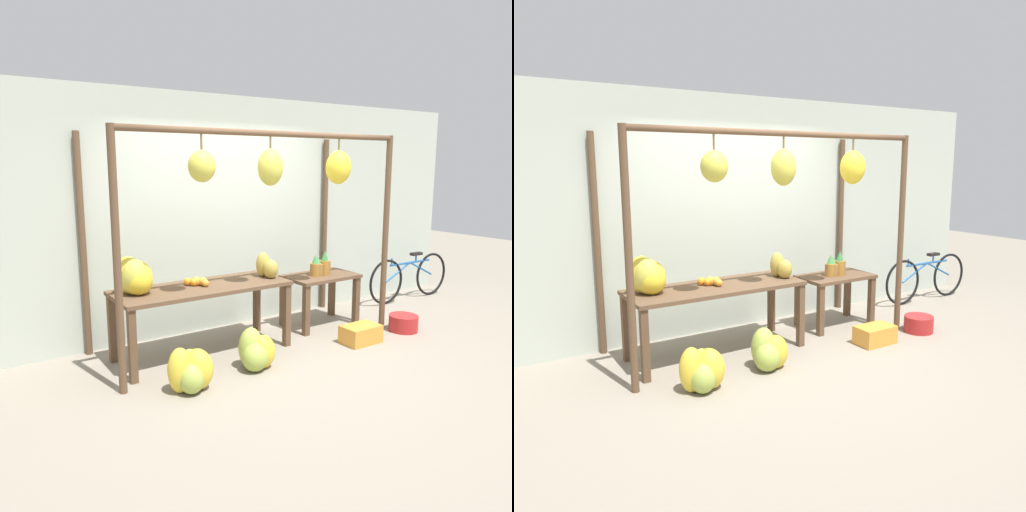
# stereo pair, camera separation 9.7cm
# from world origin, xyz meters

# --- Properties ---
(ground_plane) EXTENTS (20.00, 20.00, 0.00)m
(ground_plane) POSITION_xyz_m (0.00, 0.00, 0.00)
(ground_plane) COLOR gray
(shop_wall_back) EXTENTS (8.00, 0.08, 2.80)m
(shop_wall_back) POSITION_xyz_m (0.00, 1.42, 1.40)
(shop_wall_back) COLOR #B7C1B2
(shop_wall_back) RESTS_ON ground_plane
(stall_awning) EXTENTS (3.34, 1.27, 2.32)m
(stall_awning) POSITION_xyz_m (0.05, 0.43, 1.70)
(stall_awning) COLOR brown
(stall_awning) RESTS_ON ground_plane
(display_table_main) EXTENTS (1.86, 0.70, 0.74)m
(display_table_main) POSITION_xyz_m (-0.60, 0.68, 0.65)
(display_table_main) COLOR brown
(display_table_main) RESTS_ON ground_plane
(display_table_side) EXTENTS (0.91, 0.55, 0.64)m
(display_table_side) POSITION_xyz_m (1.08, 0.76, 0.50)
(display_table_side) COLOR brown
(display_table_side) RESTS_ON ground_plane
(banana_pile_on_table) EXTENTS (0.46, 0.44, 0.37)m
(banana_pile_on_table) POSITION_xyz_m (-1.30, 0.75, 0.91)
(banana_pile_on_table) COLOR #9EB247
(banana_pile_on_table) RESTS_ON display_table_main
(orange_pile) EXTENTS (0.22, 0.23, 0.10)m
(orange_pile) POSITION_xyz_m (-0.64, 0.72, 0.79)
(orange_pile) COLOR orange
(orange_pile) RESTS_ON display_table_main
(pineapple_cluster) EXTENTS (0.31, 0.17, 0.30)m
(pineapple_cluster) POSITION_xyz_m (1.07, 0.74, 0.76)
(pineapple_cluster) COLOR olive
(pineapple_cluster) RESTS_ON display_table_side
(banana_pile_ground_left) EXTENTS (0.48, 0.41, 0.42)m
(banana_pile_ground_left) POSITION_xyz_m (-1.11, -0.06, 0.18)
(banana_pile_ground_left) COLOR gold
(banana_pile_ground_left) RESTS_ON ground_plane
(banana_pile_ground_right) EXTENTS (0.43, 0.40, 0.41)m
(banana_pile_ground_right) POSITION_xyz_m (-0.36, 0.03, 0.17)
(banana_pile_ground_right) COLOR gold
(banana_pile_ground_right) RESTS_ON ground_plane
(fruit_crate_white) EXTENTS (0.44, 0.28, 0.20)m
(fruit_crate_white) POSITION_xyz_m (1.04, -0.01, 0.10)
(fruit_crate_white) COLOR orange
(fruit_crate_white) RESTS_ON ground_plane
(blue_bucket) EXTENTS (0.35, 0.35, 0.19)m
(blue_bucket) POSITION_xyz_m (1.77, 0.01, 0.10)
(blue_bucket) COLOR #AD2323
(blue_bucket) RESTS_ON ground_plane
(parked_bicycle) EXTENTS (1.65, 0.08, 0.70)m
(parked_bicycle) POSITION_xyz_m (2.98, 0.94, 0.35)
(parked_bicycle) COLOR black
(parked_bicycle) RESTS_ON ground_plane
(papaya_pile) EXTENTS (0.24, 0.33, 0.28)m
(papaya_pile) POSITION_xyz_m (0.19, 0.64, 0.87)
(papaya_pile) COLOR #B2993D
(papaya_pile) RESTS_ON display_table_main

